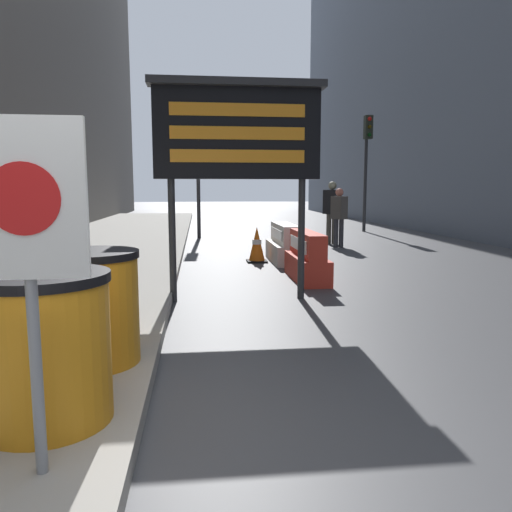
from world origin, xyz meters
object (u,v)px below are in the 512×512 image
jersey_barrier_red_striped (307,259)px  pedestrian_passerby (332,207)px  traffic_cone_near (257,245)px  traffic_light_far_side (367,149)px  message_board (237,134)px  pedestrian_worker (339,213)px  barrel_drum_foreground (45,348)px  warning_sign (27,230)px  jersey_barrier_white (285,245)px  barrel_drum_middle (91,307)px  traffic_light_near_curb (198,157)px

jersey_barrier_red_striped → pedestrian_passerby: pedestrian_passerby is taller
traffic_cone_near → traffic_light_far_side: size_ratio=0.18×
message_board → pedestrian_worker: (3.27, 6.25, -1.41)m
jersey_barrier_red_striped → message_board: bearing=-131.9°
barrel_drum_foreground → warning_sign: bearing=-77.6°
barrel_drum_foreground → jersey_barrier_red_striped: (2.86, 5.45, -0.24)m
traffic_cone_near → warning_sign: bearing=-104.1°
jersey_barrier_white → traffic_light_far_side: bearing=59.6°
pedestrian_passerby → jersey_barrier_white: bearing=-61.7°
traffic_cone_near → barrel_drum_foreground: bearing=-106.1°
barrel_drum_foreground → message_board: (1.52, 3.96, 1.75)m
barrel_drum_foreground → barrel_drum_middle: (0.05, 1.09, 0.00)m
warning_sign → jersey_barrier_white: warning_sign is taller
barrel_drum_middle → pedestrian_worker: pedestrian_worker is taller
jersey_barrier_white → traffic_cone_near: size_ratio=2.32×
barrel_drum_middle → warning_sign: 1.88m
message_board → barrel_drum_foreground: bearing=-111.0°
jersey_barrier_white → message_board: bearing=-109.8°
barrel_drum_foreground → pedestrian_worker: 11.28m
jersey_barrier_white → traffic_light_near_curb: bearing=109.1°
barrel_drum_middle → traffic_light_near_curb: 12.27m
traffic_light_far_side → pedestrian_passerby: 5.08m
barrel_drum_middle → traffic_light_near_curb: size_ratio=0.26×
barrel_drum_foreground → barrel_drum_middle: 1.09m
barrel_drum_foreground → jersey_barrier_red_striped: 6.16m
traffic_light_near_curb → traffic_light_far_side: traffic_light_far_side is taller
warning_sign → pedestrian_passerby: warning_sign is taller
barrel_drum_middle → message_board: bearing=62.9°
barrel_drum_foreground → pedestrian_passerby: 12.08m
traffic_cone_near → traffic_light_near_curb: size_ratio=0.22×
barrel_drum_foreground → message_board: size_ratio=0.31×
traffic_light_far_side → jersey_barrier_white: bearing=-120.4°
traffic_light_near_curb → pedestrian_passerby: traffic_light_near_curb is taller
barrel_drum_middle → barrel_drum_foreground: bearing=-92.7°
traffic_cone_near → barrel_drum_middle: bearing=-108.2°
barrel_drum_middle → jersey_barrier_white: 7.19m
jersey_barrier_red_striped → traffic_cone_near: 2.34m
barrel_drum_middle → jersey_barrier_red_striped: size_ratio=0.56×
message_board → jersey_barrier_white: size_ratio=1.70×
warning_sign → message_board: bearing=73.2°
jersey_barrier_red_striped → pedestrian_worker: 5.17m
barrel_drum_foreground → pedestrian_passerby: size_ratio=0.52×
barrel_drum_foreground → warning_sign: 1.01m
pedestrian_worker → traffic_light_far_side: bearing=128.5°
message_board → traffic_cone_near: size_ratio=3.93×
jersey_barrier_white → pedestrian_passerby: (1.96, 3.37, 0.70)m
traffic_light_near_curb → barrel_drum_foreground: bearing=-94.2°
barrel_drum_middle → traffic_cone_near: 6.98m
barrel_drum_middle → pedestrian_worker: (4.74, 9.12, 0.34)m
jersey_barrier_white → pedestrian_worker: bearing=52.5°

